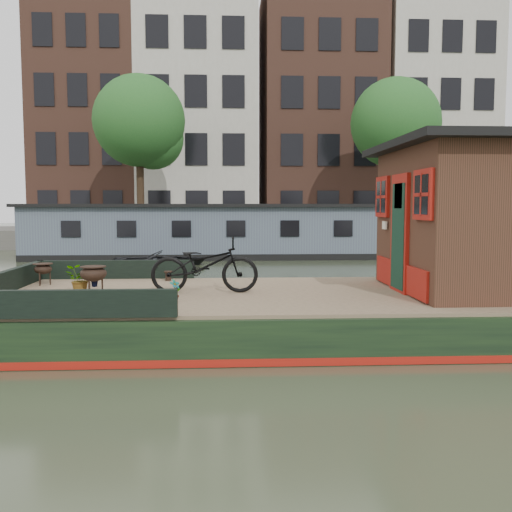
{
  "coord_description": "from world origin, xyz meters",
  "views": [
    {
      "loc": [
        -2.39,
        -9.05,
        2.04
      ],
      "look_at": [
        -1.88,
        0.5,
        1.2
      ],
      "focal_mm": 40.0,
      "sensor_mm": 36.0,
      "label": 1
    }
  ],
  "objects": [
    {
      "name": "ground",
      "position": [
        0.0,
        0.0,
        0.0
      ],
      "size": [
        120.0,
        120.0,
        0.0
      ],
      "primitive_type": "plane",
      "color": "#2A321F",
      "rests_on": "ground"
    },
    {
      "name": "houseboat_hull",
      "position": [
        -1.33,
        0.0,
        0.27
      ],
      "size": [
        14.01,
        4.02,
        0.6
      ],
      "color": "black",
      "rests_on": "ground"
    },
    {
      "name": "houseboat_deck",
      "position": [
        0.0,
        0.0,
        0.62
      ],
      "size": [
        11.8,
        3.8,
        0.05
      ],
      "primitive_type": "cube",
      "color": "#8D7557",
      "rests_on": "houseboat_hull"
    },
    {
      "name": "bow_bulwark",
      "position": [
        -5.07,
        0.0,
        0.82
      ],
      "size": [
        3.0,
        4.0,
        0.35
      ],
      "color": "black",
      "rests_on": "houseboat_deck"
    },
    {
      "name": "cabin",
      "position": [
        2.19,
        0.0,
        1.88
      ],
      "size": [
        4.0,
        3.5,
        2.42
      ],
      "color": "black",
      "rests_on": "houseboat_deck"
    },
    {
      "name": "bicycle",
      "position": [
        -2.73,
        0.05,
        1.1
      ],
      "size": [
        1.71,
        0.6,
        0.9
      ],
      "primitive_type": "imported",
      "rotation": [
        0.0,
        0.0,
        1.57
      ],
      "color": "black",
      "rests_on": "houseboat_deck"
    },
    {
      "name": "potted_plant_b",
      "position": [
        -4.66,
        0.85,
        0.8
      ],
      "size": [
        0.21,
        0.22,
        0.31
      ],
      "primitive_type": "imported",
      "rotation": [
        0.0,
        0.0,
        2.26
      ],
      "color": "maroon",
      "rests_on": "houseboat_deck"
    },
    {
      "name": "potted_plant_c",
      "position": [
        -4.74,
        0.11,
        0.87
      ],
      "size": [
        0.49,
        0.45,
        0.44
      ],
      "primitive_type": "imported",
      "rotation": [
        0.0,
        0.0,
        3.48
      ],
      "color": "#B04D33",
      "rests_on": "houseboat_deck"
    },
    {
      "name": "potted_plant_e",
      "position": [
        -3.13,
        -0.8,
        0.81
      ],
      "size": [
        0.21,
        0.2,
        0.33
      ],
      "primitive_type": "imported",
      "rotation": [
        0.0,
        0.0,
        0.7
      ],
      "color": "brown",
      "rests_on": "houseboat_deck"
    },
    {
      "name": "brazier_front",
      "position": [
        -4.47,
        -0.04,
        0.87
      ],
      "size": [
        0.55,
        0.55,
        0.45
      ],
      "primitive_type": null,
      "rotation": [
        0.0,
        0.0,
        0.4
      ],
      "color": "black",
      "rests_on": "houseboat_deck"
    },
    {
      "name": "brazier_rear",
      "position": [
        -5.6,
        1.09,
        0.84
      ],
      "size": [
        0.38,
        0.38,
        0.39
      ],
      "primitive_type": null,
      "rotation": [
        0.0,
        0.0,
        0.06
      ],
      "color": "black",
      "rests_on": "houseboat_deck"
    },
    {
      "name": "bollard_port",
      "position": [
        -3.46,
        1.55,
        0.74
      ],
      "size": [
        0.16,
        0.16,
        0.18
      ],
      "primitive_type": "cylinder",
      "color": "black",
      "rests_on": "houseboat_deck"
    },
    {
      "name": "dinghy",
      "position": [
        -4.62,
        10.54,
        0.32
      ],
      "size": [
        3.3,
        2.48,
        0.65
      ],
      "primitive_type": "imported",
      "rotation": [
        0.0,
        0.0,
        1.65
      ],
      "color": "black",
      "rests_on": "ground"
    },
    {
      "name": "far_houseboat",
      "position": [
        0.0,
        14.0,
        0.97
      ],
      "size": [
        20.4,
        4.4,
        2.11
      ],
      "color": "#4A5863",
      "rests_on": "ground"
    },
    {
      "name": "quay",
      "position": [
        0.0,
        20.5,
        0.45
      ],
      "size": [
        60.0,
        6.0,
        0.9
      ],
      "primitive_type": "cube",
      "color": "#47443F",
      "rests_on": "ground"
    },
    {
      "name": "townhouse_row",
      "position": [
        0.15,
        27.5,
        7.9
      ],
      "size": [
        27.25,
        8.0,
        16.5
      ],
      "color": "brown",
      "rests_on": "ground"
    },
    {
      "name": "tree_left",
      "position": [
        -6.36,
        19.07,
        5.89
      ],
      "size": [
        4.4,
        4.4,
        7.4
      ],
      "color": "#332316",
      "rests_on": "quay"
    },
    {
      "name": "tree_right",
      "position": [
        6.14,
        19.07,
        5.89
      ],
      "size": [
        4.4,
        4.4,
        7.4
      ],
      "color": "#332316",
      "rests_on": "quay"
    }
  ]
}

